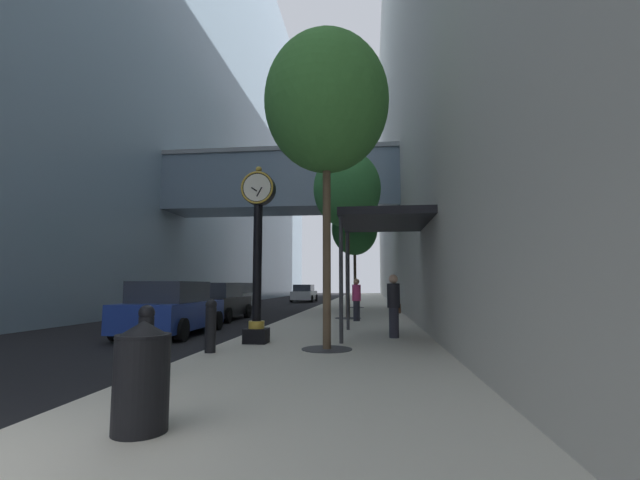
# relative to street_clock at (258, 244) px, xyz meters

# --- Properties ---
(ground_plane) EXTENTS (110.00, 110.00, 0.00)m
(ground_plane) POSITION_rel_street_clock_xyz_m (-0.83, 19.09, -2.54)
(ground_plane) COLOR black
(ground_plane) RESTS_ON ground
(sidewalk_right) EXTENTS (5.20, 80.00, 0.14)m
(sidewalk_right) POSITION_rel_street_clock_xyz_m (1.77, 22.09, -2.47)
(sidewalk_right) COLOR beige
(sidewalk_right) RESTS_ON ground
(building_block_left) EXTENTS (22.38, 80.00, 37.71)m
(building_block_left) POSITION_rel_street_clock_xyz_m (-13.15, 22.04, 16.26)
(building_block_left) COLOR #849EB2
(building_block_left) RESTS_ON ground
(building_block_right) EXTENTS (9.00, 80.00, 32.77)m
(building_block_right) POSITION_rel_street_clock_xyz_m (8.87, 22.09, 13.85)
(building_block_right) COLOR #B7B2A8
(building_block_right) RESTS_ON ground
(street_clock) EXTENTS (0.84, 0.55, 4.37)m
(street_clock) POSITION_rel_street_clock_xyz_m (0.00, 0.00, 0.00)
(street_clock) COLOR black
(street_clock) RESTS_ON sidewalk_right
(bollard_nearest) EXTENTS (0.24, 0.24, 1.10)m
(bollard_nearest) POSITION_rel_street_clock_xyz_m (-0.57, -4.21, -1.82)
(bollard_nearest) COLOR black
(bollard_nearest) RESTS_ON sidewalk_right
(bollard_second) EXTENTS (0.24, 0.24, 1.10)m
(bollard_second) POSITION_rel_street_clock_xyz_m (-0.57, -1.55, -1.82)
(bollard_second) COLOR black
(bollard_second) RESTS_ON sidewalk_right
(street_tree_near) EXTENTS (2.86, 2.86, 7.25)m
(street_tree_near) POSITION_rel_street_clock_xyz_m (1.80, -0.85, 3.18)
(street_tree_near) COLOR #333335
(street_tree_near) RESTS_ON sidewalk_right
(street_tree_mid_near) EXTENTS (2.92, 2.92, 7.22)m
(street_tree_mid_near) POSITION_rel_street_clock_xyz_m (1.80, 8.08, 3.13)
(street_tree_mid_near) COLOR #333335
(street_tree_mid_near) RESTS_ON sidewalk_right
(street_tree_mid_far) EXTENTS (2.91, 2.91, 6.63)m
(street_tree_mid_far) POSITION_rel_street_clock_xyz_m (1.80, 17.01, 2.54)
(street_tree_mid_far) COLOR #333335
(street_tree_mid_far) RESTS_ON sidewalk_right
(trash_bin) EXTENTS (0.53, 0.53, 1.05)m
(trash_bin) POSITION_rel_street_clock_xyz_m (0.56, -6.36, -1.86)
(trash_bin) COLOR black
(trash_bin) RESTS_ON sidewalk_right
(pedestrian_walking) EXTENTS (0.45, 0.52, 1.68)m
(pedestrian_walking) POSITION_rel_street_clock_xyz_m (3.38, 1.47, -1.51)
(pedestrian_walking) COLOR #23232D
(pedestrian_walking) RESTS_ON sidewalk_right
(pedestrian_by_clock) EXTENTS (0.36, 0.36, 1.65)m
(pedestrian_by_clock) POSITION_rel_street_clock_xyz_m (2.21, 6.77, -1.53)
(pedestrian_by_clock) COLOR #23232D
(pedestrian_by_clock) RESTS_ON sidewalk_right
(storefront_awning) EXTENTS (2.40, 3.60, 3.30)m
(storefront_awning) POSITION_rel_street_clock_xyz_m (3.13, 1.79, 0.75)
(storefront_awning) COLOR black
(storefront_awning) RESTS_ON sidewalk_right
(car_silver_near) EXTENTS (2.04, 4.18, 1.68)m
(car_silver_near) POSITION_rel_street_clock_xyz_m (-5.73, 16.66, -1.72)
(car_silver_near) COLOR #B7BABF
(car_silver_near) RESTS_ON ground
(car_black_mid) EXTENTS (2.05, 4.62, 1.63)m
(car_black_mid) POSITION_rel_street_clock_xyz_m (-3.86, 8.14, -1.74)
(car_black_mid) COLOR black
(car_black_mid) RESTS_ON ground
(car_blue_far) EXTENTS (2.20, 4.58, 1.65)m
(car_blue_far) POSITION_rel_street_clock_xyz_m (-3.35, 2.53, -1.74)
(car_blue_far) COLOR navy
(car_blue_far) RESTS_ON ground
(car_white_trailing) EXTENTS (2.07, 4.45, 1.58)m
(car_white_trailing) POSITION_rel_street_clock_xyz_m (-3.35, 29.60, -1.76)
(car_white_trailing) COLOR silver
(car_white_trailing) RESTS_ON ground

